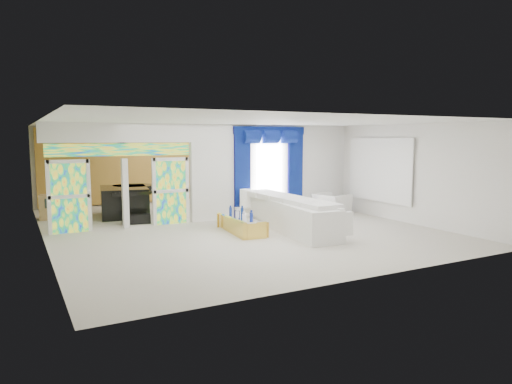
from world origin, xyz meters
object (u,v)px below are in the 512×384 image
grand_piano (124,202)px  armchair (332,204)px  coffee_table (242,224)px  console_table (254,213)px  white_sofa (289,215)px

grand_piano → armchair: bearing=-15.9°
coffee_table → grand_piano: 4.82m
console_table → grand_piano: grand_piano is taller
grand_piano → white_sofa: bearing=-43.1°
console_table → grand_piano: (-3.53, 2.55, 0.28)m
console_table → grand_piano: 4.36m
coffee_table → grand_piano: bearing=117.9°
armchair → coffee_table: bearing=96.8°
coffee_table → armchair: size_ratio=1.85×
white_sofa → armchair: size_ratio=4.09×
white_sofa → coffee_table: size_ratio=2.20×
white_sofa → console_table: size_ratio=3.68×
armchair → grand_piano: (-6.34, 2.89, 0.14)m
coffee_table → console_table: (1.28, 1.70, -0.02)m
white_sofa → console_table: bearing=97.8°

